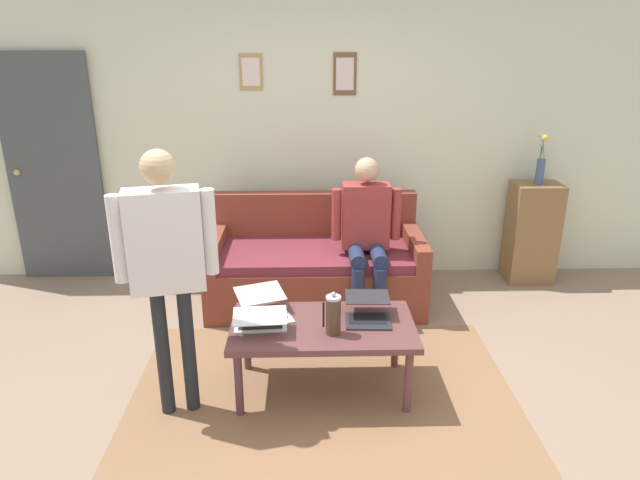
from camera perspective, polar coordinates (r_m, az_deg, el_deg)
The scene contains 14 objects.
ground_plane at distance 3.65m, azimuth 0.38°, elevation -16.53°, with size 7.68×7.68×0.00m, color #8D7360.
area_rug at distance 3.73m, azimuth 0.30°, elevation -15.54°, with size 2.44×1.84×0.01m, color #886142.
back_wall at distance 5.20m, azimuth -0.41°, elevation 10.87°, with size 7.04×0.11×2.70m.
interior_door at distance 5.64m, azimuth -25.22°, elevation 6.33°, with size 0.82×0.09×2.05m.
couch at distance 4.83m, azimuth -0.49°, elevation -2.76°, with size 1.78×0.87×0.88m.
coffee_table at distance 3.59m, azimuth 0.26°, elevation -9.18°, with size 1.15×0.64×0.47m.
laptop_left at distance 3.66m, azimuth -5.63°, elevation -6.97°, with size 0.41×0.45×0.14m.
laptop_center at distance 3.62m, azimuth 4.83°, elevation -7.27°, with size 0.29×0.35×0.12m.
laptop_right at distance 3.53m, azimuth -6.03°, elevation -8.14°, with size 0.34×0.32×0.13m.
french_press at distance 3.41m, azimuth 1.34°, elevation -7.54°, with size 0.11×0.09×0.28m.
side_shelf at distance 5.55m, azimuth 20.55°, elevation 0.70°, with size 0.42×0.32×0.92m.
flower_vase at distance 5.38m, azimuth 21.36°, elevation 7.40°, with size 0.09×0.10×0.46m.
person_standing at distance 3.25m, azimuth -15.25°, elevation -1.26°, with size 0.57×0.26×1.61m.
person_seated at distance 4.49m, azimuth 4.69°, elevation 1.15°, with size 0.55×0.51×1.28m.
Camera 1 is at (0.10, 2.93, 2.17)m, focal length 31.77 mm.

